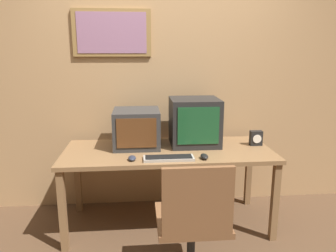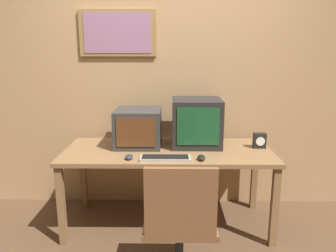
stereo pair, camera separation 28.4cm
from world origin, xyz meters
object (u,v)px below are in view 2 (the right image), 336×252
object	(u,v)px
mouse_near_keyboard	(201,158)
desk_clock	(260,141)
monitor_right	(196,122)
mouse_far_corner	(129,157)
monitor_left	(138,127)
keyboard_main	(165,158)
office_chair	(180,235)

from	to	relation	value
mouse_near_keyboard	desk_clock	distance (m)	0.65
mouse_near_keyboard	desk_clock	bearing A→B (deg)	31.84
monitor_right	mouse_far_corner	world-z (taller)	monitor_right
monitor_left	desk_clock	bearing A→B (deg)	-3.78
monitor_left	keyboard_main	size ratio (longest dim) A/B	1.05
office_chair	mouse_near_keyboard	bearing A→B (deg)	72.24
monitor_left	office_chair	distance (m)	1.15
keyboard_main	desk_clock	size ratio (longest dim) A/B	2.98
keyboard_main	mouse_near_keyboard	size ratio (longest dim) A/B	3.74
monitor_right	mouse_near_keyboard	bearing A→B (deg)	-88.38
monitor_right	desk_clock	distance (m)	0.59
mouse_far_corner	desk_clock	xyz separation A→B (m)	(1.13, 0.32, 0.05)
mouse_near_keyboard	office_chair	xyz separation A→B (m)	(-0.18, -0.57, -0.34)
keyboard_main	desk_clock	xyz separation A→B (m)	(0.84, 0.33, 0.06)
mouse_near_keyboard	mouse_far_corner	size ratio (longest dim) A/B	1.02
monitor_right	mouse_near_keyboard	world-z (taller)	monitor_right
monitor_right	keyboard_main	world-z (taller)	monitor_right
monitor_right	mouse_near_keyboard	distance (m)	0.47
monitor_left	monitor_right	bearing A→B (deg)	1.46
desk_clock	monitor_right	bearing A→B (deg)	171.32
office_chair	monitor_left	bearing A→B (deg)	110.15
keyboard_main	mouse_far_corner	xyz separation A→B (m)	(-0.29, 0.01, 0.00)
monitor_left	office_chair	world-z (taller)	monitor_left
office_chair	monitor_right	bearing A→B (deg)	80.30
monitor_left	keyboard_main	distance (m)	0.50
mouse_far_corner	office_chair	xyz separation A→B (m)	(0.40, -0.59, -0.34)
monitor_left	keyboard_main	xyz separation A→B (m)	(0.25, -0.41, -0.16)
mouse_near_keyboard	desk_clock	world-z (taller)	desk_clock
monitor_left	desk_clock	world-z (taller)	monitor_left
monitor_right	office_chair	distance (m)	1.14
monitor_left	desk_clock	xyz separation A→B (m)	(1.09, -0.07, -0.10)
keyboard_main	monitor_left	bearing A→B (deg)	122.09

